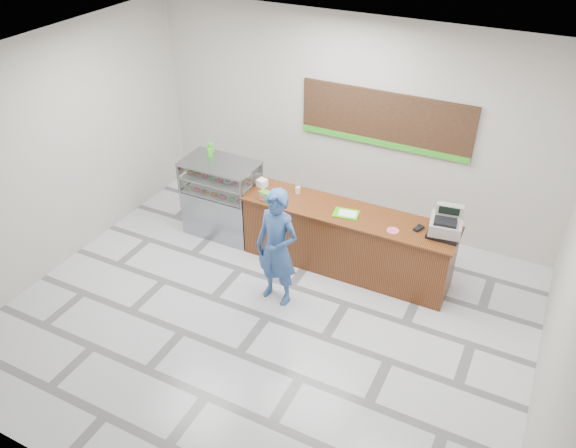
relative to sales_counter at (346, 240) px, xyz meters
The scene contains 16 objects.
floor 1.72m from the sales_counter, 109.54° to the right, with size 7.00×7.00×0.00m, color silver.
back_wall 1.98m from the sales_counter, 110.77° to the left, with size 7.00×7.00×0.00m, color beige.
ceiling 3.41m from the sales_counter, 109.54° to the right, with size 7.00×7.00×0.00m, color silver.
sales_counter is the anchor object (origin of this frame).
display_case 2.23m from the sales_counter, behind, with size 1.22×0.72×1.33m.
menu_board 2.00m from the sales_counter, 90.00° to the left, with size 2.80×0.06×0.90m.
cash_register 1.56m from the sales_counter, ahead, with size 0.49×0.51×0.41m.
card_terminal 1.18m from the sales_counter, ahead, with size 0.08×0.16×0.04m, color black.
serving_tray 0.53m from the sales_counter, 92.89° to the right, with size 0.40×0.32×0.02m.
napkin_box 1.61m from the sales_counter, behind, with size 0.14×0.14×0.12m, color white.
straw_cup 1.08m from the sales_counter, behind, with size 0.07×0.07×0.11m, color silver.
promo_box 1.40m from the sales_counter, 168.73° to the right, with size 0.17×0.11×0.15m, color green.
donut_decal 0.92m from the sales_counter, 12.67° to the right, with size 0.18×0.18×0.00m, color #E6547F.
green_cup_left 2.70m from the sales_counter, behind, with size 0.10×0.10×0.16m, color green.
green_cup_right 2.62m from the sales_counter, behind, with size 0.08×0.08×0.13m, color green.
customer 1.31m from the sales_counter, 118.87° to the right, with size 0.65×0.43×1.79m, color #325592.
Camera 1 is at (2.88, -5.06, 5.49)m, focal length 35.00 mm.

